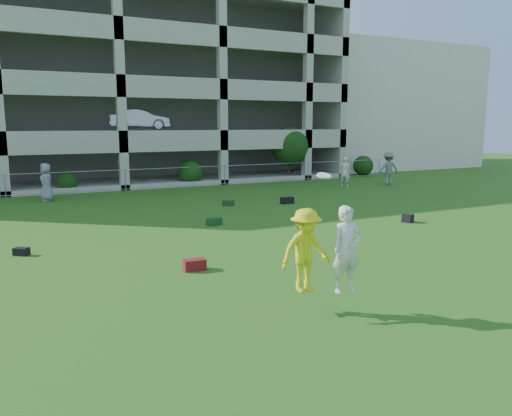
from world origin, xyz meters
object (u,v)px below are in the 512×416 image
stucco_building (359,109)px  parking_garage (95,90)px  crate_d (408,218)px  frisbee_contest (317,250)px  bystander_f (388,168)px  bystander_e (345,172)px  bystander_c (46,182)px

stucco_building → parking_garage: (-23.01, -0.30, 1.01)m
crate_d → frisbee_contest: 10.29m
bystander_f → parking_garage: bearing=-28.1°
bystander_e → parking_garage: size_ratio=0.06×
crate_d → frisbee_contest: frisbee_contest is taller
bystander_f → frisbee_contest: size_ratio=0.86×
bystander_e → frisbee_contest: bearing=97.7°
stucco_building → frisbee_contest: size_ratio=6.89×
bystander_e → parking_garage: 18.28m
bystander_e → crate_d: bearing=112.2°
bystander_c → frisbee_contest: (3.63, -17.91, 0.36)m
frisbee_contest → parking_garage: 29.24m
bystander_c → parking_garage: (4.20, 10.95, 5.11)m
stucco_building → bystander_e: size_ratio=8.95×
stucco_building → frisbee_contest: 37.68m
bystander_f → crate_d: (-7.26, -9.45, -0.85)m
bystander_e → bystander_f: bearing=-138.6°
bystander_f → stucco_building: bearing=-107.5°
stucco_building → frisbee_contest: bearing=-129.0°
bystander_c → bystander_e: bearing=77.5°
stucco_building → bystander_f: size_ratio=7.98×
bystander_c → crate_d: bystander_c is taller
bystander_e → parking_garage: parking_garage is taller
parking_garage → bystander_f: bearing=-41.7°
bystander_f → bystander_c: bearing=6.8°
bystander_c → bystander_f: 19.18m
bystander_c → bystander_f: bystander_f is taller
frisbee_contest → bystander_c: bearing=101.5°
bystander_c → bystander_f: size_ratio=0.90×
stucco_building → bystander_c: bearing=-157.5°
stucco_building → bystander_e: (-11.23, -13.30, -4.11)m
bystander_c → bystander_e: 16.11m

